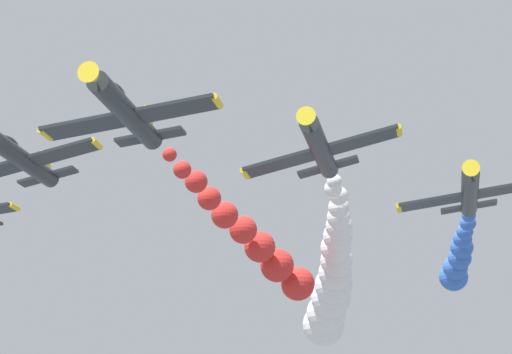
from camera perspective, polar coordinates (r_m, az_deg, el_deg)
airplane_lead at (r=50.69m, az=-7.47°, el=3.75°), size 9.53×10.35×2.65m
smoke_trail_lead at (r=68.48m, az=0.31°, el=-4.14°), size 6.35×19.62×6.28m
airplane_left_inner at (r=56.78m, az=3.67°, el=1.74°), size 9.40×10.35×3.08m
smoke_trail_left_inner at (r=78.20m, az=4.33°, el=-6.35°), size 5.76×23.39×8.58m
airplane_right_inner at (r=61.65m, az=-13.34°, el=1.06°), size 9.42×10.35×3.03m
airplane_left_outer at (r=64.99m, az=12.18°, el=-0.81°), size 9.52×10.35×2.67m
smoke_trail_left_outer at (r=80.45m, az=11.53°, el=-4.70°), size 2.93×14.22×3.84m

